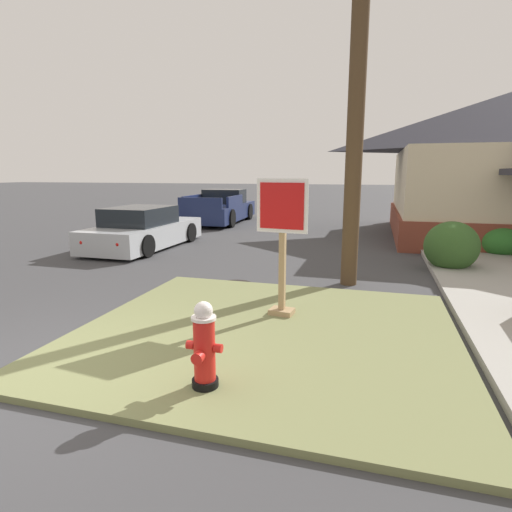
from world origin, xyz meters
The scene contains 10 objects.
ground_plane centered at (0.00, 0.00, 0.00)m, with size 160.00×160.00×0.00m, color #3D3D3F.
grass_corner_patch centered at (2.05, 1.89, 0.04)m, with size 5.16×4.83×0.08m, color olive.
sidewalk_strip centered at (5.83, 6.67, 0.06)m, with size 2.20×19.10×0.12m, color #9E9B93.
fire_hydrant centered at (1.85, 0.20, 0.51)m, with size 0.38×0.34×0.91m.
stop_sign centered at (2.12, 2.59, 1.12)m, with size 0.79×0.32×2.08m.
manhole_cover centered at (0.78, 4.32, 0.01)m, with size 0.70×0.70×0.02m, color black.
parked_sedan_silver centered at (-3.28, 7.59, 0.54)m, with size 1.95×4.41×1.25m.
pickup_truck_navy centered at (-3.40, 14.43, 0.62)m, with size 2.39×5.32×1.48m.
shrub_near_porch centered at (6.76, 9.07, 0.42)m, with size 1.09×1.09×0.83m, color #2D6F28.
shrub_by_curb centered at (5.18, 6.90, 0.58)m, with size 1.22×1.22×1.15m, color #325724.
Camera 1 is at (3.44, -3.43, 2.24)m, focal length 29.11 mm.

